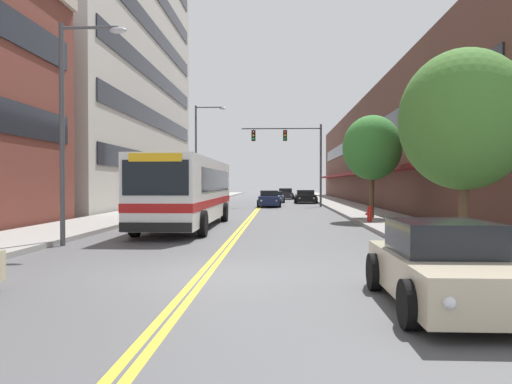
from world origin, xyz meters
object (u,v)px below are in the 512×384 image
(car_white_parked_left_far, at_px, (208,200))
(car_navy_moving_second, at_px, (269,199))
(car_slate_blue_moving_third, at_px, (274,197))
(street_lamp_left_far, at_px, (200,147))
(street_tree_right_near, at_px, (464,120))
(car_red_parked_left_mid, at_px, (193,203))
(street_lamp_left_near, at_px, (72,112))
(car_champagne_parked_right_foreground, at_px, (444,267))
(traffic_signal_mast, at_px, (294,148))
(car_black_parked_right_mid, at_px, (306,197))
(fire_hydrant, at_px, (370,214))
(city_bus, at_px, (189,189))
(street_tree_right_mid, at_px, (372,148))
(car_charcoal_moving_lead, at_px, (285,194))

(car_white_parked_left_far, height_order, car_navy_moving_second, car_navy_moving_second)
(car_slate_blue_moving_third, bearing_deg, street_lamp_left_far, -119.83)
(car_slate_blue_moving_third, bearing_deg, street_tree_right_near, -81.15)
(car_red_parked_left_mid, distance_m, street_lamp_left_near, 19.19)
(car_red_parked_left_mid, bearing_deg, car_slate_blue_moving_third, 72.51)
(street_lamp_left_far, bearing_deg, street_lamp_left_near, -90.07)
(car_champagne_parked_right_foreground, relative_size, traffic_signal_mast, 0.59)
(car_black_parked_right_mid, bearing_deg, fire_hydrant, -86.46)
(city_bus, height_order, car_slate_blue_moving_third, city_bus)
(street_lamp_left_far, bearing_deg, car_champagne_parked_right_foreground, -74.37)
(car_champagne_parked_right_foreground, bearing_deg, car_white_parked_left_far, 104.39)
(car_red_parked_left_mid, distance_m, traffic_signal_mast, 11.87)
(city_bus, distance_m, car_navy_moving_second, 20.22)
(car_white_parked_left_far, distance_m, street_tree_right_mid, 19.00)
(traffic_signal_mast, bearing_deg, car_white_parked_left_far, -175.01)
(car_red_parked_left_mid, distance_m, street_tree_right_near, 23.10)
(car_black_parked_right_mid, distance_m, street_tree_right_near, 36.00)
(car_charcoal_moving_lead, distance_m, street_lamp_left_near, 47.86)
(car_black_parked_right_mid, distance_m, fire_hydrant, 26.55)
(car_black_parked_right_mid, distance_m, traffic_signal_mast, 8.91)
(city_bus, height_order, street_lamp_left_far, street_lamp_left_far)
(car_navy_moving_second, bearing_deg, street_tree_right_near, -77.62)
(street_lamp_left_far, bearing_deg, street_tree_right_near, -65.98)
(car_champagne_parked_right_foreground, distance_m, street_lamp_left_near, 12.48)
(car_slate_blue_moving_third, bearing_deg, car_white_parked_left_far, -119.22)
(car_champagne_parked_right_foreground, bearing_deg, car_charcoal_moving_lead, 91.99)
(car_red_parked_left_mid, bearing_deg, traffic_signal_mast, 48.52)
(street_lamp_left_far, bearing_deg, fire_hydrant, -58.07)
(street_lamp_left_near, bearing_deg, car_slate_blue_moving_third, 80.42)
(street_tree_right_near, bearing_deg, car_red_parked_left_mid, 119.67)
(car_champagne_parked_right_foreground, distance_m, car_black_parked_right_mid, 42.18)
(street_lamp_left_far, bearing_deg, car_red_parked_left_mid, -85.11)
(car_red_parked_left_mid, distance_m, street_lamp_left_far, 8.18)
(car_charcoal_moving_lead, relative_size, car_slate_blue_moving_third, 1.11)
(car_black_parked_right_mid, distance_m, street_lamp_left_far, 13.66)
(street_tree_right_near, distance_m, fire_hydrant, 9.87)
(car_black_parked_right_mid, height_order, car_charcoal_moving_lead, car_charcoal_moving_lead)
(traffic_signal_mast, bearing_deg, city_bus, -105.16)
(city_bus, bearing_deg, car_charcoal_moving_lead, 83.00)
(city_bus, xyz_separation_m, car_charcoal_moving_lead, (4.92, 40.10, -1.11))
(city_bus, xyz_separation_m, car_navy_moving_second, (3.31, 19.92, -1.09))
(city_bus, relative_size, car_champagne_parked_right_foreground, 2.94)
(car_navy_moving_second, xyz_separation_m, street_lamp_left_near, (-5.80, -26.96, 3.62))
(traffic_signal_mast, height_order, street_tree_right_near, traffic_signal_mast)
(street_lamp_left_near, bearing_deg, car_champagne_parked_right_foreground, -38.75)
(street_tree_right_near, bearing_deg, fire_hydrant, 96.28)
(city_bus, bearing_deg, car_slate_blue_moving_third, 82.91)
(street_lamp_left_near, height_order, street_tree_right_mid, street_lamp_left_near)
(car_champagne_parked_right_foreground, bearing_deg, car_navy_moving_second, 95.83)
(car_champagne_parked_right_foreground, distance_m, car_navy_moving_second, 34.61)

